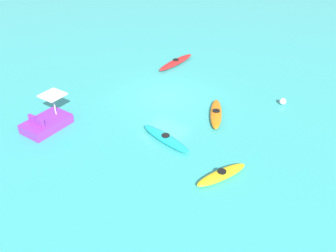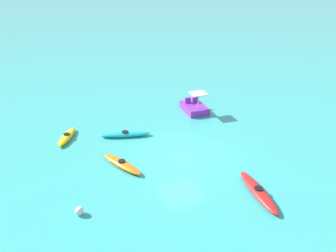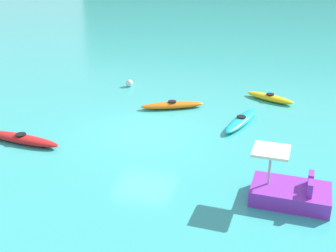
{
  "view_description": "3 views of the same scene",
  "coord_description": "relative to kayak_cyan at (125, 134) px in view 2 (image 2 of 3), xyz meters",
  "views": [
    {
      "loc": [
        16.65,
        10.01,
        10.8
      ],
      "look_at": [
        3.35,
        2.14,
        0.59
      ],
      "focal_mm": 39.58,
      "sensor_mm": 36.0,
      "label": 1
    },
    {
      "loc": [
        -15.28,
        7.21,
        9.87
      ],
      "look_at": [
        2.87,
        -0.31,
        0.69
      ],
      "focal_mm": 36.43,
      "sensor_mm": 36.0,
      "label": 2
    },
    {
      "loc": [
        5.28,
        -16.31,
        7.57
      ],
      "look_at": [
        1.1,
        -0.15,
        0.6
      ],
      "focal_mm": 47.92,
      "sensor_mm": 36.0,
      "label": 3
    }
  ],
  "objects": [
    {
      "name": "kayak_orange",
      "position": [
        -3.44,
        1.17,
        0.0
      ],
      "size": [
        3.05,
        1.8,
        0.37
      ],
      "color": "orange",
      "rests_on": "ground_plane"
    },
    {
      "name": "pedal_boat_purple",
      "position": [
        2.12,
        -5.98,
        0.17
      ],
      "size": [
        2.53,
        1.66,
        1.68
      ],
      "color": "purple",
      "rests_on": "ground_plane"
    },
    {
      "name": "ground_plane",
      "position": [
        -3.81,
        -2.27,
        -0.16
      ],
      "size": [
        600.0,
        600.0,
        0.0
      ],
      "primitive_type": "plane",
      "color": "#38ADA8"
    },
    {
      "name": "kayak_cyan",
      "position": [
        0.0,
        0.0,
        0.0
      ],
      "size": [
        1.5,
        3.26,
        0.37
      ],
      "color": "#19B7C6",
      "rests_on": "ground_plane"
    },
    {
      "name": "kayak_red",
      "position": [
        -8.36,
        -4.17,
        -0.0
      ],
      "size": [
        3.63,
        1.15,
        0.37
      ],
      "color": "red",
      "rests_on": "ground_plane"
    },
    {
      "name": "kayak_yellow",
      "position": [
        1.09,
        3.49,
        0.0
      ],
      "size": [
        2.61,
        1.73,
        0.37
      ],
      "color": "yellow",
      "rests_on": "ground_plane"
    },
    {
      "name": "buoy_white",
      "position": [
        -6.58,
        3.96,
        0.03
      ],
      "size": [
        0.39,
        0.39,
        0.39
      ],
      "primitive_type": "sphere",
      "color": "white",
      "rests_on": "ground_plane"
    }
  ]
}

